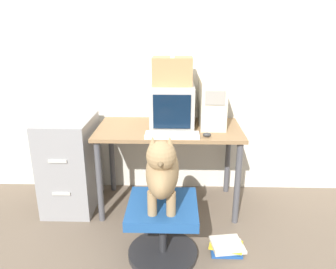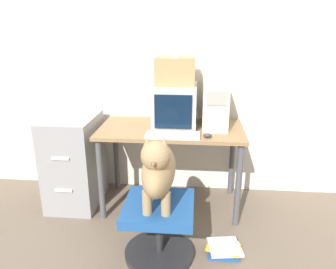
{
  "view_description": "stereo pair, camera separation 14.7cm",
  "coord_description": "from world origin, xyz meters",
  "px_view_note": "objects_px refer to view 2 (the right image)",
  "views": [
    {
      "loc": [
        0.06,
        -2.33,
        1.59
      ],
      "look_at": [
        0.0,
        0.02,
        0.78
      ],
      "focal_mm": 35.0,
      "sensor_mm": 36.0,
      "label": 1
    },
    {
      "loc": [
        0.21,
        -2.32,
        1.59
      ],
      "look_at": [
        0.0,
        0.02,
        0.78
      ],
      "focal_mm": 35.0,
      "sensor_mm": 36.0,
      "label": 2
    }
  ],
  "objects_px": {
    "keyboard": "(173,135)",
    "book_stack_floor": "(224,249)",
    "office_chair": "(159,226)",
    "pc_tower": "(215,103)",
    "filing_cabinet": "(74,161)",
    "crt_monitor": "(175,106)",
    "cardboard_box": "(175,71)",
    "dog": "(158,168)"
  },
  "relations": [
    {
      "from": "pc_tower",
      "to": "filing_cabinet",
      "type": "bearing_deg",
      "value": -175.09
    },
    {
      "from": "dog",
      "to": "pc_tower",
      "type": "bearing_deg",
      "value": 63.8
    },
    {
      "from": "crt_monitor",
      "to": "filing_cabinet",
      "type": "relative_size",
      "value": 0.53
    },
    {
      "from": "pc_tower",
      "to": "book_stack_floor",
      "type": "bearing_deg",
      "value": -84.28
    },
    {
      "from": "keyboard",
      "to": "book_stack_floor",
      "type": "relative_size",
      "value": 1.53
    },
    {
      "from": "crt_monitor",
      "to": "cardboard_box",
      "type": "distance_m",
      "value": 0.29
    },
    {
      "from": "crt_monitor",
      "to": "dog",
      "type": "height_order",
      "value": "crt_monitor"
    },
    {
      "from": "crt_monitor",
      "to": "office_chair",
      "type": "xyz_separation_m",
      "value": [
        -0.05,
        -0.77,
        -0.67
      ]
    },
    {
      "from": "crt_monitor",
      "to": "book_stack_floor",
      "type": "height_order",
      "value": "crt_monitor"
    },
    {
      "from": "office_chair",
      "to": "book_stack_floor",
      "type": "bearing_deg",
      "value": 6.72
    },
    {
      "from": "filing_cabinet",
      "to": "book_stack_floor",
      "type": "height_order",
      "value": "filing_cabinet"
    },
    {
      "from": "crt_monitor",
      "to": "pc_tower",
      "type": "relative_size",
      "value": 1.01
    },
    {
      "from": "pc_tower",
      "to": "keyboard",
      "type": "relative_size",
      "value": 1.01
    },
    {
      "from": "pc_tower",
      "to": "book_stack_floor",
      "type": "xyz_separation_m",
      "value": [
        0.07,
        -0.73,
        -0.9
      ]
    },
    {
      "from": "crt_monitor",
      "to": "filing_cabinet",
      "type": "bearing_deg",
      "value": -174.05
    },
    {
      "from": "crt_monitor",
      "to": "office_chair",
      "type": "distance_m",
      "value": 1.03
    },
    {
      "from": "pc_tower",
      "to": "dog",
      "type": "bearing_deg",
      "value": -116.2
    },
    {
      "from": "cardboard_box",
      "to": "filing_cabinet",
      "type": "bearing_deg",
      "value": -173.81
    },
    {
      "from": "crt_monitor",
      "to": "keyboard",
      "type": "bearing_deg",
      "value": -89.12
    },
    {
      "from": "cardboard_box",
      "to": "book_stack_floor",
      "type": "relative_size",
      "value": 1.18
    },
    {
      "from": "filing_cabinet",
      "to": "pc_tower",
      "type": "bearing_deg",
      "value": 4.91
    },
    {
      "from": "crt_monitor",
      "to": "book_stack_floor",
      "type": "xyz_separation_m",
      "value": [
        0.41,
        -0.72,
        -0.88
      ]
    },
    {
      "from": "office_chair",
      "to": "dog",
      "type": "relative_size",
      "value": 0.86
    },
    {
      "from": "crt_monitor",
      "to": "cardboard_box",
      "type": "relative_size",
      "value": 1.33
    },
    {
      "from": "keyboard",
      "to": "filing_cabinet",
      "type": "relative_size",
      "value": 0.52
    },
    {
      "from": "office_chair",
      "to": "dog",
      "type": "xyz_separation_m",
      "value": [
        -0.0,
        -0.01,
        0.44
      ]
    },
    {
      "from": "keyboard",
      "to": "cardboard_box",
      "type": "distance_m",
      "value": 0.55
    },
    {
      "from": "book_stack_floor",
      "to": "keyboard",
      "type": "bearing_deg",
      "value": 134.24
    },
    {
      "from": "filing_cabinet",
      "to": "cardboard_box",
      "type": "xyz_separation_m",
      "value": [
        0.9,
        0.1,
        0.8
      ]
    },
    {
      "from": "dog",
      "to": "cardboard_box",
      "type": "distance_m",
      "value": 0.94
    },
    {
      "from": "keyboard",
      "to": "filing_cabinet",
      "type": "xyz_separation_m",
      "value": [
        -0.9,
        0.21,
        -0.35
      ]
    },
    {
      "from": "pc_tower",
      "to": "book_stack_floor",
      "type": "height_order",
      "value": "pc_tower"
    },
    {
      "from": "keyboard",
      "to": "dog",
      "type": "relative_size",
      "value": 0.73
    },
    {
      "from": "office_chair",
      "to": "pc_tower",
      "type": "bearing_deg",
      "value": 63.58
    },
    {
      "from": "filing_cabinet",
      "to": "book_stack_floor",
      "type": "distance_m",
      "value": 1.5
    },
    {
      "from": "pc_tower",
      "to": "keyboard",
      "type": "distance_m",
      "value": 0.49
    },
    {
      "from": "crt_monitor",
      "to": "filing_cabinet",
      "type": "xyz_separation_m",
      "value": [
        -0.9,
        -0.09,
        -0.51
      ]
    },
    {
      "from": "office_chair",
      "to": "cardboard_box",
      "type": "relative_size",
      "value": 1.52
    },
    {
      "from": "keyboard",
      "to": "book_stack_floor",
      "type": "bearing_deg",
      "value": -45.76
    },
    {
      "from": "keyboard",
      "to": "cardboard_box",
      "type": "bearing_deg",
      "value": 90.87
    },
    {
      "from": "dog",
      "to": "book_stack_floor",
      "type": "distance_m",
      "value": 0.8
    },
    {
      "from": "crt_monitor",
      "to": "keyboard",
      "type": "xyz_separation_m",
      "value": [
        0.0,
        -0.3,
        -0.16
      ]
    }
  ]
}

